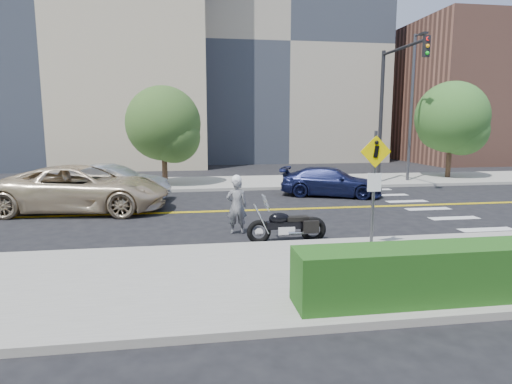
{
  "coord_description": "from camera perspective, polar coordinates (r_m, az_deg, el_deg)",
  "views": [
    {
      "loc": [
        -0.24,
        -16.12,
        3.3
      ],
      "look_at": [
        1.78,
        -3.01,
        1.2
      ],
      "focal_mm": 30.0,
      "sensor_mm": 36.0,
      "label": 1
    }
  ],
  "objects": [
    {
      "name": "ground_plane",
      "position": [
        16.46,
        -7.75,
        -2.65
      ],
      "size": [
        120.0,
        120.0,
        0.0
      ],
      "primitive_type": "plane",
      "color": "black",
      "rests_on": "ground"
    },
    {
      "name": "sidewalk_near",
      "position": [
        9.21,
        -6.84,
        -11.58
      ],
      "size": [
        60.0,
        5.0,
        0.15
      ],
      "primitive_type": "cube",
      "color": "#9E9B91",
      "rests_on": "ground_plane"
    },
    {
      "name": "sidewalk_far",
      "position": [
        23.84,
        -8.1,
        1.13
      ],
      "size": [
        60.0,
        5.0,
        0.15
      ],
      "primitive_type": "cube",
      "color": "#9E9B91",
      "rests_on": "ground_plane"
    },
    {
      "name": "building_left",
      "position": [
        40.41,
        -24.25,
        21.4
      ],
      "size": [
        22.0,
        14.0,
        25.0
      ],
      "primitive_type": "cube",
      "color": "tan",
      "rests_on": "ground_plane"
    },
    {
      "name": "building_mid",
      "position": [
        43.44,
        2.39,
        17.86
      ],
      "size": [
        18.0,
        14.0,
        20.0
      ],
      "primitive_type": "cube",
      "color": "#A39984",
      "rests_on": "ground_plane"
    },
    {
      "name": "building_right",
      "position": [
        44.73,
        27.78,
        11.45
      ],
      "size": [
        14.0,
        12.0,
        12.0
      ],
      "primitive_type": "cube",
      "color": "#8C5947",
      "rests_on": "ground_plane"
    },
    {
      "name": "lamp_post",
      "position": [
        25.73,
        19.98,
        10.36
      ],
      "size": [
        0.16,
        0.16,
        8.0
      ],
      "primitive_type": "cylinder",
      "color": "#4C4C51",
      "rests_on": "sidewalk_far"
    },
    {
      "name": "traffic_light",
      "position": [
        23.58,
        17.38,
        11.93
      ],
      "size": [
        0.28,
        4.5,
        7.0
      ],
      "color": "black",
      "rests_on": "sidewalk_far"
    },
    {
      "name": "pedestrian_sign",
      "position": [
        10.85,
        15.49,
        1.58
      ],
      "size": [
        0.78,
        0.08,
        3.0
      ],
      "color": "#4C4C51",
      "rests_on": "sidewalk_near"
    },
    {
      "name": "motorcyclist",
      "position": [
        12.95,
        -2.59,
        -1.68
      ],
      "size": [
        0.64,
        0.44,
        1.81
      ],
      "rotation": [
        0.0,
        0.0,
        3.08
      ],
      "color": "#BABBC0",
      "rests_on": "ground"
    },
    {
      "name": "motorcycle",
      "position": [
        12.16,
        4.21,
        -3.5
      ],
      "size": [
        2.22,
        0.68,
        1.35
      ],
      "primitive_type": null,
      "rotation": [
        0.0,
        0.0,
        0.0
      ],
      "color": "black",
      "rests_on": "ground"
    },
    {
      "name": "suv",
      "position": [
        17.52,
        -22.11,
        0.42
      ],
      "size": [
        6.72,
        3.74,
        1.78
      ],
      "primitive_type": "imported",
      "rotation": [
        0.0,
        0.0,
        1.44
      ],
      "color": "beige",
      "rests_on": "ground"
    },
    {
      "name": "parked_car_silver",
      "position": [
        19.4,
        -18.68,
        1.09
      ],
      "size": [
        4.99,
        2.32,
        1.58
      ],
      "primitive_type": "imported",
      "rotation": [
        0.0,
        0.0,
        1.43
      ],
      "color": "#A0A4A7",
      "rests_on": "ground"
    },
    {
      "name": "parked_car_blue",
      "position": [
        20.16,
        9.94,
        1.37
      ],
      "size": [
        4.98,
        3.45,
        1.34
      ],
      "primitive_type": "imported",
      "rotation": [
        0.0,
        0.0,
        1.19
      ],
      "color": "#181E49",
      "rests_on": "ground"
    },
    {
      "name": "tree_far_a",
      "position": [
        22.94,
        -12.26,
        8.91
      ],
      "size": [
        3.87,
        3.87,
        5.29
      ],
      "rotation": [
        0.0,
        0.0,
        -0.16
      ],
      "color": "#382619",
      "rests_on": "ground"
    },
    {
      "name": "tree_far_b",
      "position": [
        28.25,
        24.64,
        9.03
      ],
      "size": [
        4.22,
        4.22,
        5.83
      ],
      "rotation": [
        0.0,
        0.0,
        -0.1
      ],
      "color": "#382619",
      "rests_on": "ground"
    }
  ]
}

